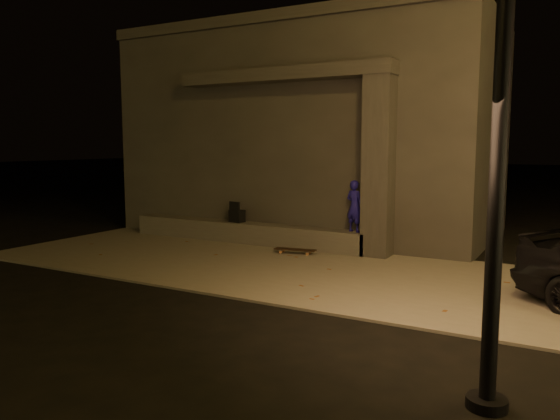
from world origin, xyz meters
The scene contains 9 objects.
ground centered at (0.00, 0.00, 0.00)m, with size 120.00×120.00×0.00m, color black.
sidewalk centered at (0.00, 2.00, 0.02)m, with size 11.00×4.40×0.04m, color slate.
building centered at (-1.00, 6.49, 2.61)m, with size 9.00×5.10×5.22m.
ledge centered at (-1.50, 3.75, 0.27)m, with size 6.00×0.55×0.45m, color #52504B.
column centered at (1.70, 3.75, 1.84)m, with size 0.55×0.55×3.60m, color #373532.
canopy centered at (-0.50, 3.80, 3.78)m, with size 5.00×0.70×0.28m, color #373532.
skateboarder centered at (1.20, 3.75, 1.03)m, with size 0.39×0.26×1.07m, color #1B1692.
backpack centered at (-1.71, 3.75, 0.66)m, with size 0.38×0.28×0.49m.
skateboard centered at (0.16, 3.10, 0.12)m, with size 0.90×0.35×0.10m.
Camera 1 is at (5.29, -6.75, 2.30)m, focal length 35.00 mm.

